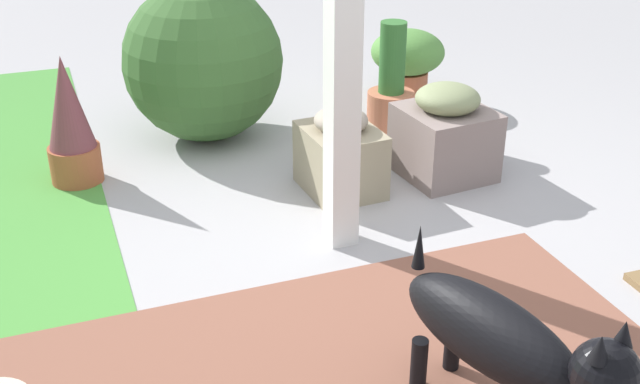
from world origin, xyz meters
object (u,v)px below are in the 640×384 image
Objects in this scene: stone_planter_nearest at (445,134)px; terracotta_pot_tall at (391,94)px; terracotta_pot_spiky at (70,123)px; terracotta_pot_broad at (407,59)px; round_shrub at (203,62)px; stone_planter_near at (341,154)px; dog at (504,340)px.

terracotta_pot_tall reaches higher than stone_planter_nearest.
terracotta_pot_broad is at bearing -77.09° from terracotta_pot_spiky.
round_shrub is 1.09m from terracotta_pot_tall.
stone_planter_near is (0.01, 0.57, -0.03)m from stone_planter_nearest.
stone_planter_near is 0.83m from terracotta_pot_tall.
stone_planter_nearest is 1.89m from terracotta_pot_spiky.
terracotta_pot_spiky reaches higher than dog.
terracotta_pot_tall is (0.63, 0.01, 0.01)m from stone_planter_nearest.
terracotta_pot_tall reaches higher than stone_planter_near.
terracotta_pot_broad is 0.54m from terracotta_pot_tall.
stone_planter_nearest reaches higher than stone_planter_near.
dog is at bearing 159.35° from terracotta_pot_broad.
dog is (-2.64, -0.30, -0.12)m from round_shrub.
round_shrub is 1.35× the size of terracotta_pot_spiky.
stone_planter_near is 1.72m from dog.
terracotta_pot_tall is 0.99× the size of terracotta_pot_spiky.
stone_planter_nearest is at bearing -91.44° from stone_planter_near.
round_shrub is at bearing -64.84° from terracotta_pot_spiky.
terracotta_pot_spiky is at bearing 115.16° from round_shrub.
round_shrub is 1.89× the size of terracotta_pot_broad.
dog is at bearing 174.51° from stone_planter_near.
dog is at bearing -173.58° from round_shrub.
round_shrub is at bearing 47.62° from stone_planter_nearest.
terracotta_pot_broad is (0.12, -1.34, -0.16)m from round_shrub.
terracotta_pot_tall reaches higher than terracotta_pot_broad.
dog is (-1.71, 0.16, 0.13)m from stone_planter_near.
stone_planter_near is 0.48× the size of round_shrub.
round_shrub is at bearing 26.45° from stone_planter_near.
terracotta_pot_spiky is at bearing 65.15° from stone_planter_near.
terracotta_pot_tall is 1.79m from terracotta_pot_spiky.
dog is at bearing -155.02° from terracotta_pot_spiky.
terracotta_pot_spiky is (-0.05, 1.79, 0.08)m from terracotta_pot_tall.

